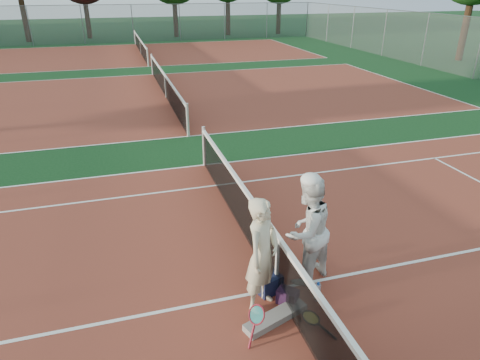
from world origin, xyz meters
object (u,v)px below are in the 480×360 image
player_b (307,231)px  racket_black_held (310,254)px  racket_spare (311,319)px  water_bottle (318,292)px  sports_bag_purple (288,297)px  net_main (277,263)px  racket_red (256,323)px  sports_bag_navy (269,284)px  player_a (262,255)px

player_b → racket_black_held: player_b is taller
racket_spare → water_bottle: water_bottle is taller
racket_black_held → sports_bag_purple: 1.09m
racket_spare → sports_bag_purple: 0.53m
player_b → water_bottle: size_ratio=6.24×
net_main → racket_red: (-0.64, -0.91, -0.24)m
racket_black_held → racket_spare: 1.42m
racket_red → racket_black_held: racket_red is taller
racket_red → racket_black_held: 1.96m
racket_red → sports_bag_navy: size_ratio=1.41×
player_a → water_bottle: 1.17m
player_b → sports_bag_navy: size_ratio=4.86×
racket_black_held → sports_bag_purple: racket_black_held is taller
racket_black_held → racket_spare: racket_black_held is taller
racket_black_held → water_bottle: (-0.27, -0.86, -0.11)m
racket_spare → net_main: bearing=-12.2°
player_b → racket_spare: 1.37m
player_a → racket_spare: size_ratio=3.07×
player_a → water_bottle: player_a is taller
net_main → sports_bag_navy: (-0.13, -0.03, -0.36)m
player_b → water_bottle: 0.97m
net_main → racket_spare: size_ratio=18.42×
player_a → racket_red: player_a is taller
net_main → sports_bag_purple: size_ratio=35.56×
racket_spare → sports_bag_purple: sports_bag_purple is taller
net_main → racket_red: bearing=-125.2°
racket_black_held → sports_bag_purple: (-0.74, -0.79, -0.13)m
racket_black_held → sports_bag_navy: racket_black_held is taller
racket_red → sports_bag_navy: racket_red is taller
sports_bag_navy → water_bottle: (0.65, -0.40, -0.00)m
player_b → racket_spare: size_ratio=3.14×
sports_bag_purple → water_bottle: size_ratio=1.03×
player_b → water_bottle: bearing=61.2°
net_main → player_b: size_ratio=5.87×
player_b → sports_bag_purple: player_b is taller
player_b → racket_spare: player_b is taller
net_main → player_a: bearing=-143.2°
player_a → water_bottle: size_ratio=6.10×
player_a → racket_spare: player_a is taller
racket_black_held → sports_bag_navy: size_ratio=1.34×
player_a → racket_spare: 1.18m
sports_bag_navy → water_bottle: sports_bag_navy is taller
net_main → racket_red: net_main is taller
water_bottle → player_b: bearing=87.2°
net_main → racket_black_held: net_main is taller
racket_red → racket_spare: 0.88m
racket_red → racket_spare: racket_red is taller
water_bottle → sports_bag_purple: bearing=171.7°
player_b → racket_black_held: bearing=-156.2°
net_main → player_b: bearing=14.4°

